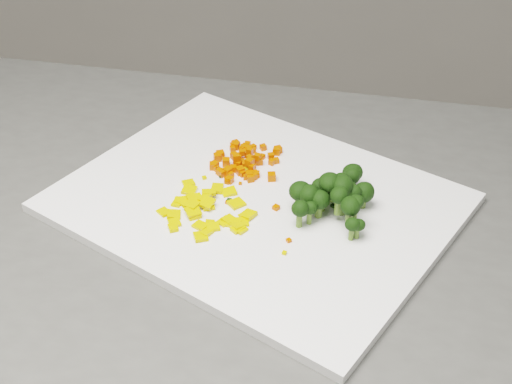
# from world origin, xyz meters

# --- Properties ---
(cutting_board) EXTENTS (0.57, 0.53, 0.01)m
(cutting_board) POSITION_xyz_m (-0.35, 0.22, 0.91)
(cutting_board) COLOR white
(cutting_board) RESTS_ON counter_block
(carrot_pile) EXTENTS (0.10, 0.10, 0.03)m
(carrot_pile) POSITION_xyz_m (-0.36, 0.30, 0.93)
(carrot_pile) COLOR #DB3F02
(carrot_pile) RESTS_ON cutting_board
(pepper_pile) EXTENTS (0.12, 0.12, 0.02)m
(pepper_pile) POSITION_xyz_m (-0.40, 0.20, 0.92)
(pepper_pile) COLOR #EAB90C
(pepper_pile) RESTS_ON cutting_board
(broccoli_pile) EXTENTS (0.12, 0.12, 0.06)m
(broccoli_pile) POSITION_xyz_m (-0.24, 0.20, 0.94)
(broccoli_pile) COLOR black
(broccoli_pile) RESTS_ON cutting_board
(carrot_cube_0) EXTENTS (0.01, 0.01, 0.01)m
(carrot_cube_0) POSITION_xyz_m (-0.37, 0.34, 0.92)
(carrot_cube_0) COLOR #DB3F02
(carrot_cube_0) RESTS_ON carrot_pile
(carrot_cube_1) EXTENTS (0.01, 0.01, 0.01)m
(carrot_cube_1) POSITION_xyz_m (-0.37, 0.29, 0.92)
(carrot_cube_1) COLOR #DB3F02
(carrot_cube_1) RESTS_ON carrot_pile
(carrot_cube_2) EXTENTS (0.01, 0.01, 0.01)m
(carrot_cube_2) POSITION_xyz_m (-0.35, 0.27, 0.92)
(carrot_cube_2) COLOR #DB3F02
(carrot_cube_2) RESTS_ON carrot_pile
(carrot_cube_3) EXTENTS (0.01, 0.01, 0.01)m
(carrot_cube_3) POSITION_xyz_m (-0.37, 0.28, 0.92)
(carrot_cube_3) COLOR #DB3F02
(carrot_cube_3) RESTS_ON carrot_pile
(carrot_cube_4) EXTENTS (0.01, 0.01, 0.01)m
(carrot_cube_4) POSITION_xyz_m (-0.35, 0.31, 0.92)
(carrot_cube_4) COLOR #DB3F02
(carrot_cube_4) RESTS_ON carrot_pile
(carrot_cube_5) EXTENTS (0.01, 0.01, 0.01)m
(carrot_cube_5) POSITION_xyz_m (-0.36, 0.27, 0.92)
(carrot_cube_5) COLOR #DB3F02
(carrot_cube_5) RESTS_ON carrot_pile
(carrot_cube_6) EXTENTS (0.01, 0.01, 0.01)m
(carrot_cube_6) POSITION_xyz_m (-0.35, 0.30, 0.92)
(carrot_cube_6) COLOR #DB3F02
(carrot_cube_6) RESTS_ON carrot_pile
(carrot_cube_7) EXTENTS (0.01, 0.01, 0.01)m
(carrot_cube_7) POSITION_xyz_m (-0.35, 0.27, 0.92)
(carrot_cube_7) COLOR #DB3F02
(carrot_cube_7) RESTS_ON carrot_pile
(carrot_cube_8) EXTENTS (0.01, 0.01, 0.01)m
(carrot_cube_8) POSITION_xyz_m (-0.40, 0.31, 0.92)
(carrot_cube_8) COLOR #DB3F02
(carrot_cube_8) RESTS_ON carrot_pile
(carrot_cube_9) EXTENTS (0.01, 0.01, 0.01)m
(carrot_cube_9) POSITION_xyz_m (-0.35, 0.27, 0.92)
(carrot_cube_9) COLOR #DB3F02
(carrot_cube_9) RESTS_ON carrot_pile
(carrot_cube_10) EXTENTS (0.01, 0.01, 0.01)m
(carrot_cube_10) POSITION_xyz_m (-0.36, 0.30, 0.92)
(carrot_cube_10) COLOR #DB3F02
(carrot_cube_10) RESTS_ON carrot_pile
(carrot_cube_11) EXTENTS (0.01, 0.01, 0.01)m
(carrot_cube_11) POSITION_xyz_m (-0.37, 0.32, 0.92)
(carrot_cube_11) COLOR #DB3F02
(carrot_cube_11) RESTS_ON carrot_pile
(carrot_cube_12) EXTENTS (0.01, 0.01, 0.01)m
(carrot_cube_12) POSITION_xyz_m (-0.33, 0.31, 0.92)
(carrot_cube_12) COLOR #DB3F02
(carrot_cube_12) RESTS_ON carrot_pile
(carrot_cube_13) EXTENTS (0.01, 0.01, 0.01)m
(carrot_cube_13) POSITION_xyz_m (-0.39, 0.25, 0.92)
(carrot_cube_13) COLOR #DB3F02
(carrot_cube_13) RESTS_ON carrot_pile
(carrot_cube_14) EXTENTS (0.01, 0.01, 0.01)m
(carrot_cube_14) POSITION_xyz_m (-0.36, 0.26, 0.92)
(carrot_cube_14) COLOR #DB3F02
(carrot_cube_14) RESTS_ON carrot_pile
(carrot_cube_15) EXTENTS (0.01, 0.01, 0.01)m
(carrot_cube_15) POSITION_xyz_m (-0.39, 0.34, 0.92)
(carrot_cube_15) COLOR #DB3F02
(carrot_cube_15) RESTS_ON carrot_pile
(carrot_cube_16) EXTENTS (0.01, 0.01, 0.01)m
(carrot_cube_16) POSITION_xyz_m (-0.37, 0.27, 0.92)
(carrot_cube_16) COLOR #DB3F02
(carrot_cube_16) RESTS_ON carrot_pile
(carrot_cube_17) EXTENTS (0.01, 0.01, 0.01)m
(carrot_cube_17) POSITION_xyz_m (-0.40, 0.27, 0.92)
(carrot_cube_17) COLOR #DB3F02
(carrot_cube_17) RESTS_ON carrot_pile
(carrot_cube_18) EXTENTS (0.01, 0.01, 0.01)m
(carrot_cube_18) POSITION_xyz_m (-0.41, 0.28, 0.92)
(carrot_cube_18) COLOR #DB3F02
(carrot_cube_18) RESTS_ON carrot_pile
(carrot_cube_19) EXTENTS (0.01, 0.01, 0.01)m
(carrot_cube_19) POSITION_xyz_m (-0.38, 0.34, 0.92)
(carrot_cube_19) COLOR #DB3F02
(carrot_cube_19) RESTS_ON carrot_pile
(carrot_cube_20) EXTENTS (0.01, 0.01, 0.01)m
(carrot_cube_20) POSITION_xyz_m (-0.39, 0.29, 0.92)
(carrot_cube_20) COLOR #DB3F02
(carrot_cube_20) RESTS_ON carrot_pile
(carrot_cube_21) EXTENTS (0.01, 0.01, 0.01)m
(carrot_cube_21) POSITION_xyz_m (-0.36, 0.28, 0.93)
(carrot_cube_21) COLOR #DB3F02
(carrot_cube_21) RESTS_ON carrot_pile
(carrot_cube_22) EXTENTS (0.01, 0.01, 0.01)m
(carrot_cube_22) POSITION_xyz_m (-0.38, 0.29, 0.93)
(carrot_cube_22) COLOR #DB3F02
(carrot_cube_22) RESTS_ON carrot_pile
(carrot_cube_23) EXTENTS (0.01, 0.01, 0.01)m
(carrot_cube_23) POSITION_xyz_m (-0.38, 0.26, 0.92)
(carrot_cube_23) COLOR #DB3F02
(carrot_cube_23) RESTS_ON carrot_pile
(carrot_cube_24) EXTENTS (0.01, 0.01, 0.01)m
(carrot_cube_24) POSITION_xyz_m (-0.35, 0.34, 0.92)
(carrot_cube_24) COLOR #DB3F02
(carrot_cube_24) RESTS_ON carrot_pile
(carrot_cube_25) EXTENTS (0.01, 0.01, 0.01)m
(carrot_cube_25) POSITION_xyz_m (-0.40, 0.30, 0.92)
(carrot_cube_25) COLOR #DB3F02
(carrot_cube_25) RESTS_ON carrot_pile
(carrot_cube_26) EXTENTS (0.01, 0.01, 0.01)m
(carrot_cube_26) POSITION_xyz_m (-0.37, 0.34, 0.92)
(carrot_cube_26) COLOR #DB3F02
(carrot_cube_26) RESTS_ON carrot_pile
(carrot_cube_27) EXTENTS (0.01, 0.01, 0.01)m
(carrot_cube_27) POSITION_xyz_m (-0.39, 0.33, 0.92)
(carrot_cube_27) COLOR #DB3F02
(carrot_cube_27) RESTS_ON carrot_pile
(carrot_cube_28) EXTENTS (0.01, 0.01, 0.01)m
(carrot_cube_28) POSITION_xyz_m (-0.33, 0.33, 0.92)
(carrot_cube_28) COLOR #DB3F02
(carrot_cube_28) RESTS_ON carrot_pile
(carrot_cube_29) EXTENTS (0.01, 0.01, 0.01)m
(carrot_cube_29) POSITION_xyz_m (-0.38, 0.26, 0.92)
(carrot_cube_29) COLOR #DB3F02
(carrot_cube_29) RESTS_ON carrot_pile
(carrot_cube_30) EXTENTS (0.01, 0.01, 0.01)m
(carrot_cube_30) POSITION_xyz_m (-0.37, 0.33, 0.92)
(carrot_cube_30) COLOR #DB3F02
(carrot_cube_30) RESTS_ON carrot_pile
(carrot_cube_31) EXTENTS (0.01, 0.01, 0.01)m
(carrot_cube_31) POSITION_xyz_m (-0.38, 0.27, 0.92)
(carrot_cube_31) COLOR #DB3F02
(carrot_cube_31) RESTS_ON carrot_pile
(carrot_cube_32) EXTENTS (0.01, 0.01, 0.01)m
(carrot_cube_32) POSITION_xyz_m (-0.33, 0.27, 0.92)
(carrot_cube_32) COLOR #DB3F02
(carrot_cube_32) RESTS_ON carrot_pile
(carrot_cube_33) EXTENTS (0.01, 0.01, 0.01)m
(carrot_cube_33) POSITION_xyz_m (-0.36, 0.29, 0.92)
(carrot_cube_33) COLOR #DB3F02
(carrot_cube_33) RESTS_ON carrot_pile
(carrot_cube_34) EXTENTS (0.01, 0.01, 0.01)m
(carrot_cube_34) POSITION_xyz_m (-0.40, 0.28, 0.92)
(carrot_cube_34) COLOR #DB3F02
(carrot_cube_34) RESTS_ON carrot_pile
(carrot_cube_35) EXTENTS (0.01, 0.01, 0.01)m
(carrot_cube_35) POSITION_xyz_m (-0.37, 0.30, 0.92)
(carrot_cube_35) COLOR #DB3F02
(carrot_cube_35) RESTS_ON carrot_pile
(carrot_cube_36) EXTENTS (0.01, 0.01, 0.01)m
(carrot_cube_36) POSITION_xyz_m (-0.38, 0.28, 0.92)
(carrot_cube_36) COLOR #DB3F02
(carrot_cube_36) RESTS_ON carrot_pile
(carrot_cube_37) EXTENTS (0.01, 0.01, 0.01)m
(carrot_cube_37) POSITION_xyz_m (-0.35, 0.27, 0.92)
(carrot_cube_37) COLOR #DB3F02
(carrot_cube_37) RESTS_ON carrot_pile
(carrot_cube_38) EXTENTS (0.01, 0.01, 0.01)m
(carrot_cube_38) POSITION_xyz_m (-0.39, 0.27, 0.92)
(carrot_cube_38) COLOR #DB3F02
(carrot_cube_38) RESTS_ON carrot_pile
(carrot_cube_39) EXTENTS (0.01, 0.01, 0.01)m
(carrot_cube_39) POSITION_xyz_m (-0.37, 0.33, 0.92)
(carrot_cube_39) COLOR #DB3F02
(carrot_cube_39) RESTS_ON carrot_pile
(carrot_cube_40) EXTENTS (0.01, 0.01, 0.01)m
(carrot_cube_40) POSITION_xyz_m (-0.38, 0.29, 0.92)
(carrot_cube_40) COLOR #DB3F02
(carrot_cube_40) RESTS_ON carrot_pile
(carrot_cube_41) EXTENTS (0.01, 0.01, 0.01)m
(carrot_cube_41) POSITION_xyz_m (-0.33, 0.31, 0.92)
(carrot_cube_41) COLOR #DB3F02
(carrot_cube_41) RESTS_ON carrot_pile
(carrot_cube_42) EXTENTS (0.01, 0.01, 0.01)m
(carrot_cube_42) POSITION_xyz_m (-0.38, 0.34, 0.92)
(carrot_cube_42) COLOR #DB3F02
(carrot_cube_42) RESTS_ON carrot_pile
(carrot_cube_43) EXTENTS (0.01, 0.01, 0.01)m
(carrot_cube_43) POSITION_xyz_m (-0.38, 0.31, 0.92)
(carrot_cube_43) COLOR #DB3F02
(carrot_cube_43) RESTS_ON carrot_pile
(carrot_cube_44) EXTENTS (0.01, 0.01, 0.01)m
(carrot_cube_44) POSITION_xyz_m (-0.36, 0.33, 0.92)
(carrot_cube_44) COLOR #DB3F02
(carrot_cube_44) RESTS_ON carrot_pile
(carrot_cube_45) EXTENTS (0.01, 0.01, 0.01)m
(carrot_cube_45) POSITION_xyz_m (-0.33, 0.30, 0.92)
(carrot_cube_45) COLOR #DB3F02
(carrot_cube_45) RESTS_ON carrot_pile
(carrot_cube_46) EXTENTS (0.01, 0.01, 0.01)m
(carrot_cube_46) POSITION_xyz_m (-0.36, 0.32, 0.92)
(carrot_cube_46) COLOR #DB3F02
(carrot_cube_46) RESTS_ON carrot_pile
(carrot_cube_47) EXTENTS (0.01, 0.01, 0.01)m
(carrot_cube_47) POSITION_xyz_m (-0.37, 0.33, 0.92)
(carrot_cube_47) COLOR #DB3F02
(carrot_cube_47) RESTS_ON carrot_pile
(carrot_cube_48) EXTENTS (0.01, 0.01, 0.01)m
(carrot_cube_48) POSITION_xyz_m (-0.36, 0.31, 0.92)
(carrot_cube_48) COLOR #DB3F02
(carrot_cube_48) RESTS_ON carrot_pile
(carrot_cube_49) EXTENTS (0.01, 0.01, 0.01)m
(carrot_cube_49) POSITION_xyz_m (-0.40, 0.31, 0.92)
(carrot_cube_49) COLOR #DB3F02
(carrot_cube_49) RESTS_ON carrot_pile
(carrot_cube_50) EXTENTS (0.01, 0.01, 0.01)m
(carrot_cube_50) POSITION_xyz_m (-0.33, 0.27, 0.92)
(carrot_cube_50) COLOR #DB3F02
(carrot_cube_50) RESTS_ON carrot_pile
(carrot_cube_51) EXTENTS (0.01, 0.01, 0.01)m
(carrot_cube_51) POSITION_xyz_m (-0.36, 0.34, 0.92)
(carrot_cube_51) COLOR #DB3F02
(carrot_cube_51) RESTS_ON carrot_pile
(carrot_cube_52) EXTENTS (0.01, 0.01, 0.01)m
(carrot_cube_52) POSITION_xyz_m (-0.36, 0.30, 0.92)
(carrot_cube_52) COLOR #DB3F02
(carrot_cube_52) RESTS_ON carrot_pile
(carrot_cube_53) EXTENTS (0.01, 0.01, 0.01)m
(carrot_cube_53) POSITION_xyz_m (-0.36, 0.26, 0.92)
(carrot_cube_53) COLOR #DB3F02
(carrot_cube_53) RESTS_ON carrot_pile
(carrot_cube_54) EXTENTS (0.01, 0.01, 0.01)m
(carrot_cube_54) POSITION_xyz_m (-0.36, 0.30, 0.92)
(carrot_cube_54) COLOR #DB3F02
(carrot_cube_54) RESTS_ON carrot_pile
(carrot_cube_55) EXTENTS (0.01, 0.01, 0.01)m
(carrot_cube_55) POSITION_xyz_m (-0.37, 0.30, 0.92)
(carrot_cube_55) COLOR #DB3F02
(carrot_cube_55) RESTS_ON carrot_pile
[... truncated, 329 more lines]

